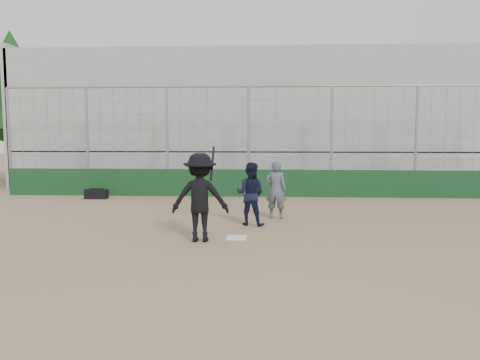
# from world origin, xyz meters

# --- Properties ---
(ground) EXTENTS (90.00, 90.00, 0.00)m
(ground) POSITION_xyz_m (0.00, 0.00, 0.00)
(ground) COLOR brown
(ground) RESTS_ON ground
(home_plate) EXTENTS (0.44, 0.44, 0.02)m
(home_plate) POSITION_xyz_m (0.00, 0.00, 0.01)
(home_plate) COLOR white
(home_plate) RESTS_ON ground
(backstop) EXTENTS (18.10, 0.25, 4.04)m
(backstop) POSITION_xyz_m (0.00, 7.00, 0.96)
(backstop) COLOR #103418
(backstop) RESTS_ON ground
(bleachers) EXTENTS (20.25, 6.70, 6.98)m
(bleachers) POSITION_xyz_m (0.00, 11.95, 2.92)
(bleachers) COLOR gray
(bleachers) RESTS_ON ground
(tree_left) EXTENTS (4.48, 4.48, 7.00)m
(tree_left) POSITION_xyz_m (-11.00, 11.00, 4.39)
(tree_left) COLOR #352213
(tree_left) RESTS_ON ground
(batter_at_plate) EXTENTS (1.24, 0.81, 2.02)m
(batter_at_plate) POSITION_xyz_m (-0.75, -0.31, 0.94)
(batter_at_plate) COLOR black
(batter_at_plate) RESTS_ON ground
(catcher_crouched) EXTENTS (0.93, 0.83, 1.08)m
(catcher_crouched) POSITION_xyz_m (0.26, 1.47, 0.54)
(catcher_crouched) COLOR black
(catcher_crouched) RESTS_ON ground
(umpire) EXTENTS (0.64, 0.49, 1.42)m
(umpire) POSITION_xyz_m (0.91, 2.46, 0.71)
(umpire) COLOR #49525D
(umpire) RESTS_ON ground
(equipment_bag) EXTENTS (0.78, 0.34, 0.37)m
(equipment_bag) POSITION_xyz_m (-5.37, 6.06, 0.17)
(equipment_bag) COLOR black
(equipment_bag) RESTS_ON ground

